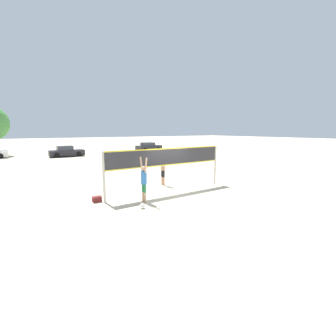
# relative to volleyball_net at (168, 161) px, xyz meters

# --- Properties ---
(ground_plane) EXTENTS (200.00, 200.00, 0.00)m
(ground_plane) POSITION_rel_volleyball_net_xyz_m (0.00, 0.00, -1.73)
(ground_plane) COLOR beige
(volleyball_net) EXTENTS (7.21, 0.12, 2.43)m
(volleyball_net) POSITION_rel_volleyball_net_xyz_m (0.00, 0.00, 0.00)
(volleyball_net) COLOR beige
(volleyball_net) RESTS_ON ground_plane
(player_spiker) EXTENTS (0.28, 0.71, 2.15)m
(player_spiker) POSITION_rel_volleyball_net_xyz_m (-1.94, -0.92, -0.59)
(player_spiker) COLOR tan
(player_spiker) RESTS_ON ground_plane
(player_blocker) EXTENTS (0.28, 0.73, 2.30)m
(player_blocker) POSITION_rel_volleyball_net_xyz_m (0.55, 1.44, -0.50)
(player_blocker) COLOR tan
(player_blocker) RESTS_ON ground_plane
(volleyball) EXTENTS (0.23, 0.23, 0.23)m
(volleyball) POSITION_rel_volleyball_net_xyz_m (-2.41, -1.68, -1.61)
(volleyball) COLOR white
(volleyball) RESTS_ON ground_plane
(gear_bag) EXTENTS (0.41, 0.30, 0.27)m
(gear_bag) POSITION_rel_volleyball_net_xyz_m (-3.83, 0.32, -1.59)
(gear_bag) COLOR maroon
(gear_bag) RESTS_ON ground_plane
(parked_car_mid) EXTENTS (4.17, 2.12, 1.44)m
(parked_car_mid) POSITION_rel_volleyball_net_xyz_m (10.53, 22.12, -1.07)
(parked_car_mid) COLOR #232328
(parked_car_mid) RESTS_ON ground_plane
(parked_car_far) EXTENTS (4.21, 1.96, 1.39)m
(parked_car_far) POSITION_rel_volleyball_net_xyz_m (-1.93, 21.41, -1.10)
(parked_car_far) COLOR #232328
(parked_car_far) RESTS_ON ground_plane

